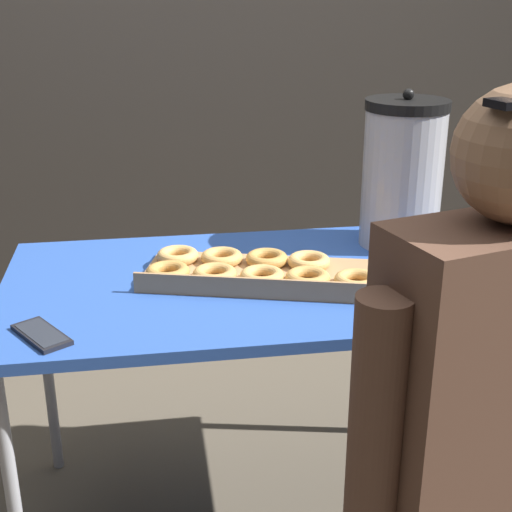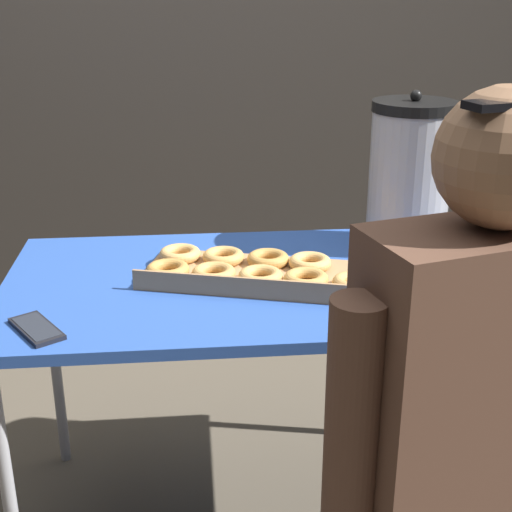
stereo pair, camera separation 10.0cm
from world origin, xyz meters
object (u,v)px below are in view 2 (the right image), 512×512
Objects in this scene: cell_phone at (37,329)px; person_seated at (466,463)px; donut_box at (257,272)px; coffee_urn at (410,176)px.

person_seated is at bearing -58.19° from cell_phone.
donut_box is 0.50× the size of person_seated.
coffee_urn is 0.34× the size of person_seated.
coffee_urn is at bearing 40.49° from donut_box.
person_seated is at bearing -46.92° from donut_box.
coffee_urn is 0.89m from person_seated.
donut_box reaches higher than cell_phone.
coffee_urn is (0.44, 0.20, 0.18)m from donut_box.
donut_box is at bearing -7.67° from cell_phone.
donut_box is 3.85× the size of cell_phone.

